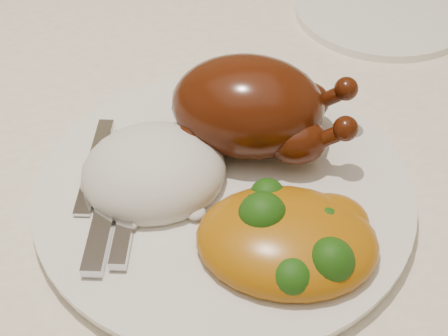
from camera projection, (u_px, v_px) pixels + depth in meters
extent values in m
cube|color=brown|center=(74.00, 173.00, 0.59)|extent=(1.60, 0.90, 0.04)
cube|color=white|center=(69.00, 154.00, 0.57)|extent=(1.72, 1.02, 0.01)
cylinder|color=white|center=(224.00, 191.00, 0.52)|extent=(0.37, 0.37, 0.01)
cylinder|color=white|center=(381.00, 12.00, 0.73)|extent=(0.27, 0.27, 0.01)
ellipsoid|color=#4D1B08|center=(248.00, 106.00, 0.53)|extent=(0.16, 0.14, 0.08)
ellipsoid|color=#4D1B08|center=(238.00, 93.00, 0.51)|extent=(0.07, 0.06, 0.03)
ellipsoid|color=#4D1B08|center=(298.00, 142.00, 0.51)|extent=(0.05, 0.04, 0.04)
sphere|color=#4D1B08|center=(346.00, 129.00, 0.49)|extent=(0.02, 0.02, 0.02)
ellipsoid|color=#4D1B08|center=(302.00, 103.00, 0.55)|extent=(0.05, 0.04, 0.04)
sphere|color=#4D1B08|center=(346.00, 89.00, 0.53)|extent=(0.02, 0.02, 0.02)
sphere|color=#4D1B08|center=(192.00, 136.00, 0.52)|extent=(0.03, 0.03, 0.03)
sphere|color=#4D1B08|center=(204.00, 93.00, 0.56)|extent=(0.03, 0.03, 0.03)
ellipsoid|color=white|center=(154.00, 172.00, 0.51)|extent=(0.12, 0.11, 0.06)
ellipsoid|color=#B06D0B|center=(287.00, 241.00, 0.46)|extent=(0.16, 0.14, 0.05)
ellipsoid|color=#B06D0B|center=(329.00, 223.00, 0.47)|extent=(0.06, 0.06, 0.03)
ellipsoid|color=#133C0A|center=(291.00, 275.00, 0.43)|extent=(0.03, 0.03, 0.03)
ellipsoid|color=#133C0A|center=(267.00, 195.00, 0.48)|extent=(0.03, 0.03, 0.03)
ellipsoid|color=#133C0A|center=(262.00, 216.00, 0.46)|extent=(0.04, 0.04, 0.04)
ellipsoid|color=#133C0A|center=(330.00, 262.00, 0.44)|extent=(0.03, 0.03, 0.04)
ellipsoid|color=#133C0A|center=(326.00, 222.00, 0.46)|extent=(0.02, 0.02, 0.02)
ellipsoid|color=#133C0A|center=(254.00, 222.00, 0.47)|extent=(0.03, 0.03, 0.03)
cube|color=silver|center=(95.00, 164.00, 0.53)|extent=(0.04, 0.12, 0.00)
cube|color=silver|center=(100.00, 236.00, 0.47)|extent=(0.03, 0.07, 0.01)
cube|color=silver|center=(125.00, 227.00, 0.48)|extent=(0.03, 0.08, 0.01)
cube|color=silver|center=(118.00, 160.00, 0.53)|extent=(0.03, 0.08, 0.00)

